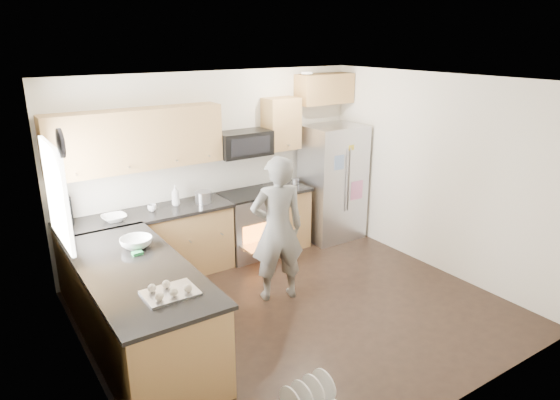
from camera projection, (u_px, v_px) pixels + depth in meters
ground at (297, 311)px, 5.79m from camera, size 4.50×4.50×0.00m
room_shell at (295, 171)px, 5.26m from camera, size 4.54×4.04×2.62m
back_cabinet_run at (185, 201)px, 6.56m from camera, size 4.45×0.64×2.50m
peninsula at (139, 309)px, 4.92m from camera, size 0.96×2.36×1.03m
stove_range at (249, 210)px, 7.10m from camera, size 0.76×0.97×1.79m
refrigerator at (333, 183)px, 7.67m from camera, size 0.88×0.70×1.77m
person at (277, 229)px, 5.83m from camera, size 0.73×0.58×1.76m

